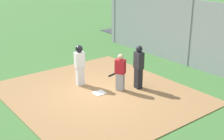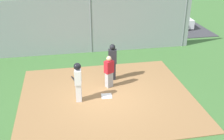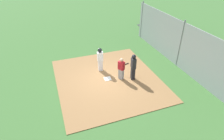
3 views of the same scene
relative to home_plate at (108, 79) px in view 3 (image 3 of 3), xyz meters
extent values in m
plane|color=#3D6B33|center=(0.00, 0.00, -0.04)|extent=(140.00, 140.00, 0.00)
cube|color=olive|center=(0.00, 0.00, -0.03)|extent=(7.20, 6.40, 0.03)
cube|color=white|center=(0.00, 0.00, 0.00)|extent=(0.47, 0.47, 0.02)
cube|color=#9E9EA3|center=(-0.25, -0.83, 0.34)|extent=(0.37, 0.34, 0.70)
cube|color=#B21923|center=(-0.25, -0.83, 0.97)|extent=(0.46, 0.41, 0.56)
sphere|color=tan|center=(-0.25, -0.83, 1.36)|extent=(0.22, 0.22, 0.22)
cube|color=black|center=(-0.54, -1.53, 0.41)|extent=(0.33, 0.26, 0.83)
cube|color=#232328|center=(-0.54, -1.53, 1.15)|extent=(0.42, 0.32, 0.66)
sphere|color=black|center=(-0.54, -1.53, 1.61)|extent=(0.26, 0.26, 0.26)
cube|color=silver|center=(1.17, 0.12, 0.38)|extent=(0.26, 0.33, 0.78)
cube|color=white|center=(1.17, 0.12, 1.08)|extent=(0.31, 0.41, 0.62)
sphere|color=tan|center=(1.17, 0.12, 1.51)|extent=(0.24, 0.24, 0.24)
sphere|color=black|center=(1.17, 0.12, 1.53)|extent=(0.29, 0.29, 0.29)
cylinder|color=black|center=(1.26, -1.72, 0.02)|extent=(0.26, 0.77, 0.06)
cube|color=#93999E|center=(0.00, -5.29, 1.56)|extent=(12.00, 0.05, 3.20)
cylinder|color=slate|center=(0.00, -5.29, 1.64)|extent=(0.10, 0.10, 3.35)
cylinder|color=slate|center=(5.70, -5.29, 1.64)|extent=(0.10, 0.10, 3.35)
cube|color=#38383D|center=(0.00, -9.16, -0.02)|extent=(18.00, 5.20, 0.04)
cube|color=black|center=(6.02, -8.57, 0.40)|extent=(4.36, 2.14, 0.64)
cube|color=black|center=(6.17, -8.56, 1.00)|extent=(2.47, 1.80, 0.56)
cylinder|color=black|center=(4.76, -9.57, 0.30)|extent=(0.62, 0.24, 0.60)
cylinder|color=black|center=(4.58, -7.88, 0.30)|extent=(0.62, 0.24, 0.60)
cylinder|color=black|center=(7.47, -9.27, 0.30)|extent=(0.62, 0.24, 0.60)
cylinder|color=black|center=(7.29, -7.58, 0.30)|extent=(0.62, 0.24, 0.60)
camera|label=1|loc=(-8.81, 6.25, 4.85)|focal=49.03mm
camera|label=2|loc=(1.63, 9.94, 5.96)|focal=44.13mm
camera|label=3|loc=(-9.78, 3.24, 7.11)|focal=30.85mm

